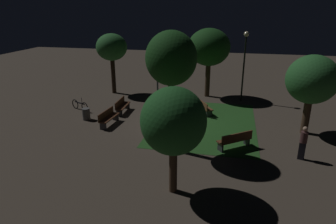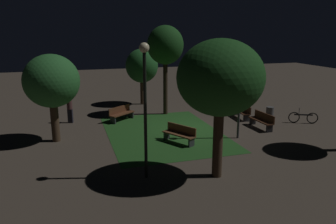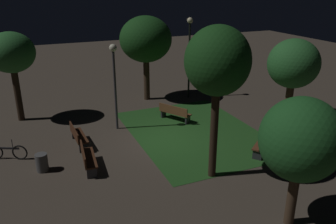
{
  "view_description": "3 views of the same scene",
  "coord_description": "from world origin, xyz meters",
  "px_view_note": "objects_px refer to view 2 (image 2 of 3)",
  "views": [
    {
      "loc": [
        16.5,
        3.19,
        6.65
      ],
      "look_at": [
        0.13,
        -0.4,
        0.71
      ],
      "focal_mm": 31.98,
      "sensor_mm": 36.0,
      "label": 1
    },
    {
      "loc": [
        -16.8,
        6.55,
        5.47
      ],
      "look_at": [
        0.71,
        1.19,
        0.87
      ],
      "focal_mm": 35.48,
      "sensor_mm": 36.0,
      "label": 2
    },
    {
      "loc": [
        13.51,
        -5.59,
        6.99
      ],
      "look_at": [
        -1.08,
        0.64,
        0.98
      ],
      "focal_mm": 36.75,
      "sensor_mm": 36.0,
      "label": 3
    }
  ],
  "objects_px": {
    "bench_near_trees": "(180,133)",
    "lamp_post_near_wall": "(145,90)",
    "bench_lawn_edge": "(121,113)",
    "tree_lawn_side": "(142,66)",
    "bench_front_right": "(262,120)",
    "bicycle": "(303,117)",
    "bench_corner": "(242,111)",
    "tree_right_canopy": "(52,82)",
    "tree_tall_center": "(220,79)",
    "trash_bin": "(270,113)",
    "pedestrian": "(70,109)",
    "tree_back_left": "(165,46)",
    "lamp_post_plaza_west": "(241,81)"
  },
  "relations": [
    {
      "from": "bench_front_right",
      "to": "tree_back_left",
      "type": "relative_size",
      "value": 0.32
    },
    {
      "from": "tree_lawn_side",
      "to": "lamp_post_near_wall",
      "type": "distance_m",
      "value": 12.66
    },
    {
      "from": "tree_right_canopy",
      "to": "tree_tall_center",
      "type": "xyz_separation_m",
      "value": [
        -6.08,
        -5.94,
        0.75
      ]
    },
    {
      "from": "tree_right_canopy",
      "to": "bicycle",
      "type": "bearing_deg",
      "value": -93.59
    },
    {
      "from": "tree_back_left",
      "to": "bench_corner",
      "type": "bearing_deg",
      "value": -119.52
    },
    {
      "from": "tree_right_canopy",
      "to": "tree_tall_center",
      "type": "distance_m",
      "value": 8.53
    },
    {
      "from": "tree_back_left",
      "to": "pedestrian",
      "type": "bearing_deg",
      "value": 93.39
    },
    {
      "from": "bench_corner",
      "to": "bicycle",
      "type": "height_order",
      "value": "bicycle"
    },
    {
      "from": "bench_lawn_edge",
      "to": "bicycle",
      "type": "height_order",
      "value": "bicycle"
    },
    {
      "from": "trash_bin",
      "to": "pedestrian",
      "type": "xyz_separation_m",
      "value": [
        2.58,
        12.01,
        0.49
      ]
    },
    {
      "from": "bench_corner",
      "to": "trash_bin",
      "type": "xyz_separation_m",
      "value": [
        -0.51,
        -1.68,
        -0.12
      ]
    },
    {
      "from": "bench_near_trees",
      "to": "bench_lawn_edge",
      "type": "distance_m",
      "value": 5.31
    },
    {
      "from": "bench_front_right",
      "to": "tree_lawn_side",
      "type": "relative_size",
      "value": 0.45
    },
    {
      "from": "tree_tall_center",
      "to": "tree_back_left",
      "type": "bearing_deg",
      "value": -4.99
    },
    {
      "from": "bench_near_trees",
      "to": "lamp_post_near_wall",
      "type": "bearing_deg",
      "value": 143.38
    },
    {
      "from": "bench_lawn_edge",
      "to": "pedestrian",
      "type": "xyz_separation_m",
      "value": [
        0.43,
        2.98,
        0.37
      ]
    },
    {
      "from": "bench_near_trees",
      "to": "tree_lawn_side",
      "type": "bearing_deg",
      "value": -1.07
    },
    {
      "from": "bicycle",
      "to": "bench_front_right",
      "type": "bearing_deg",
      "value": 93.95
    },
    {
      "from": "lamp_post_plaza_west",
      "to": "trash_bin",
      "type": "height_order",
      "value": "lamp_post_plaza_west"
    },
    {
      "from": "trash_bin",
      "to": "bench_front_right",
      "type": "bearing_deg",
      "value": 136.31
    },
    {
      "from": "bench_front_right",
      "to": "tree_right_canopy",
      "type": "relative_size",
      "value": 0.42
    },
    {
      "from": "tree_back_left",
      "to": "lamp_post_near_wall",
      "type": "distance_m",
      "value": 9.7
    },
    {
      "from": "bench_corner",
      "to": "lamp_post_near_wall",
      "type": "relative_size",
      "value": 0.37
    },
    {
      "from": "bench_front_right",
      "to": "pedestrian",
      "type": "xyz_separation_m",
      "value": [
        4.34,
        10.33,
        0.37
      ]
    },
    {
      "from": "lamp_post_near_wall",
      "to": "lamp_post_plaza_west",
      "type": "bearing_deg",
      "value": -60.55
    },
    {
      "from": "bench_lawn_edge",
      "to": "lamp_post_near_wall",
      "type": "distance_m",
      "value": 8.72
    },
    {
      "from": "tree_lawn_side",
      "to": "bicycle",
      "type": "height_order",
      "value": "tree_lawn_side"
    },
    {
      "from": "bench_near_trees",
      "to": "bicycle",
      "type": "relative_size",
      "value": 1.15
    },
    {
      "from": "tree_back_left",
      "to": "tree_right_canopy",
      "type": "bearing_deg",
      "value": 118.05
    },
    {
      "from": "lamp_post_plaza_west",
      "to": "pedestrian",
      "type": "bearing_deg",
      "value": 56.11
    },
    {
      "from": "lamp_post_near_wall",
      "to": "tree_lawn_side",
      "type": "bearing_deg",
      "value": -12.09
    },
    {
      "from": "bench_front_right",
      "to": "bicycle",
      "type": "xyz_separation_m",
      "value": [
        0.2,
        -2.93,
        -0.14
      ]
    },
    {
      "from": "tree_lawn_side",
      "to": "pedestrian",
      "type": "bearing_deg",
      "value": 125.36
    },
    {
      "from": "bench_front_right",
      "to": "tree_right_canopy",
      "type": "xyz_separation_m",
      "value": [
        1.08,
        11.08,
        2.52
      ]
    },
    {
      "from": "tree_tall_center",
      "to": "bench_front_right",
      "type": "bearing_deg",
      "value": -45.77
    },
    {
      "from": "bench_corner",
      "to": "tree_back_left",
      "type": "xyz_separation_m",
      "value": [
        2.43,
        4.29,
        3.94
      ]
    },
    {
      "from": "bench_lawn_edge",
      "to": "tree_lawn_side",
      "type": "xyz_separation_m",
      "value": [
        4.15,
        -2.26,
        2.35
      ]
    },
    {
      "from": "bench_lawn_edge",
      "to": "bicycle",
      "type": "relative_size",
      "value": 1.1
    },
    {
      "from": "trash_bin",
      "to": "bench_lawn_edge",
      "type": "bearing_deg",
      "value": 76.6
    },
    {
      "from": "bench_corner",
      "to": "trash_bin",
      "type": "height_order",
      "value": "bench_corner"
    },
    {
      "from": "tree_back_left",
      "to": "tree_lawn_side",
      "type": "distance_m",
      "value": 3.81
    },
    {
      "from": "tree_back_left",
      "to": "tree_right_canopy",
      "type": "height_order",
      "value": "tree_back_left"
    },
    {
      "from": "lamp_post_near_wall",
      "to": "tree_tall_center",
      "type": "bearing_deg",
      "value": -104.9
    },
    {
      "from": "bench_corner",
      "to": "tree_tall_center",
      "type": "relative_size",
      "value": 0.35
    },
    {
      "from": "bench_corner",
      "to": "tree_right_canopy",
      "type": "bearing_deg",
      "value": 96.1
    },
    {
      "from": "bench_corner",
      "to": "bench_near_trees",
      "type": "xyz_separation_m",
      "value": [
        -3.24,
        5.25,
        0.0
      ]
    },
    {
      "from": "bench_lawn_edge",
      "to": "bicycle",
      "type": "distance_m",
      "value": 10.92
    },
    {
      "from": "bench_near_trees",
      "to": "lamp_post_plaza_west",
      "type": "distance_m",
      "value": 3.96
    },
    {
      "from": "bench_near_trees",
      "to": "tree_back_left",
      "type": "height_order",
      "value": "tree_back_left"
    },
    {
      "from": "bench_lawn_edge",
      "to": "tree_right_canopy",
      "type": "xyz_separation_m",
      "value": [
        -2.83,
        3.73,
        2.52
      ]
    }
  ]
}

